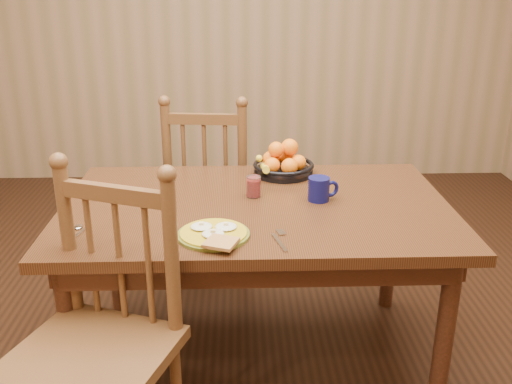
{
  "coord_description": "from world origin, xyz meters",
  "views": [
    {
      "loc": [
        -0.07,
        -2.19,
        1.64
      ],
      "look_at": [
        0.0,
        0.0,
        0.8
      ],
      "focal_mm": 40.0,
      "sensor_mm": 36.0,
      "label": 1
    }
  ],
  "objects_px": {
    "dining_table": "(256,222)",
    "chair_far": "(211,192)",
    "coffee_mug": "(320,189)",
    "breakfast_plate": "(214,234)",
    "chair_near": "(99,342)",
    "fruit_bowl": "(283,164)"
  },
  "relations": [
    {
      "from": "dining_table",
      "to": "chair_far",
      "type": "relative_size",
      "value": 1.53
    },
    {
      "from": "chair_far",
      "to": "coffee_mug",
      "type": "xyz_separation_m",
      "value": [
        0.5,
        -0.75,
        0.29
      ]
    },
    {
      "from": "breakfast_plate",
      "to": "chair_near",
      "type": "bearing_deg",
      "value": -141.23
    },
    {
      "from": "dining_table",
      "to": "chair_near",
      "type": "bearing_deg",
      "value": -130.87
    },
    {
      "from": "dining_table",
      "to": "chair_near",
      "type": "distance_m",
      "value": 0.83
    },
    {
      "from": "chair_far",
      "to": "breakfast_plate",
      "type": "distance_m",
      "value": 1.12
    },
    {
      "from": "dining_table",
      "to": "fruit_bowl",
      "type": "distance_m",
      "value": 0.42
    },
    {
      "from": "chair_near",
      "to": "fruit_bowl",
      "type": "bearing_deg",
      "value": 76.47
    },
    {
      "from": "breakfast_plate",
      "to": "coffee_mug",
      "type": "height_order",
      "value": "coffee_mug"
    },
    {
      "from": "chair_near",
      "to": "coffee_mug",
      "type": "relative_size",
      "value": 8.01
    },
    {
      "from": "coffee_mug",
      "to": "fruit_bowl",
      "type": "height_order",
      "value": "fruit_bowl"
    },
    {
      "from": "chair_far",
      "to": "chair_near",
      "type": "distance_m",
      "value": 1.42
    },
    {
      "from": "coffee_mug",
      "to": "dining_table",
      "type": "bearing_deg",
      "value": -174.44
    },
    {
      "from": "breakfast_plate",
      "to": "coffee_mug",
      "type": "xyz_separation_m",
      "value": [
        0.43,
        0.34,
        0.04
      ]
    },
    {
      "from": "dining_table",
      "to": "chair_far",
      "type": "xyz_separation_m",
      "value": [
        -0.23,
        0.77,
        -0.16
      ]
    },
    {
      "from": "chair_near",
      "to": "fruit_bowl",
      "type": "height_order",
      "value": "chair_near"
    },
    {
      "from": "chair_far",
      "to": "chair_near",
      "type": "height_order",
      "value": "chair_near"
    },
    {
      "from": "chair_far",
      "to": "breakfast_plate",
      "type": "height_order",
      "value": "chair_far"
    },
    {
      "from": "breakfast_plate",
      "to": "fruit_bowl",
      "type": "height_order",
      "value": "fruit_bowl"
    },
    {
      "from": "chair_near",
      "to": "coffee_mug",
      "type": "height_order",
      "value": "chair_near"
    },
    {
      "from": "dining_table",
      "to": "chair_near",
      "type": "xyz_separation_m",
      "value": [
        -0.53,
        -0.62,
        -0.15
      ]
    },
    {
      "from": "chair_far",
      "to": "breakfast_plate",
      "type": "xyz_separation_m",
      "value": [
        0.06,
        -1.09,
        0.25
      ]
    }
  ]
}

